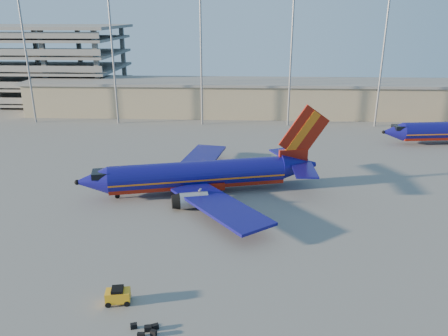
{
  "coord_description": "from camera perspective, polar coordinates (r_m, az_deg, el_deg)",
  "views": [
    {
      "loc": [
        4.97,
        -53.86,
        24.7
      ],
      "look_at": [
        2.15,
        4.22,
        4.0
      ],
      "focal_mm": 35.0,
      "sensor_mm": 36.0,
      "label": 1
    }
  ],
  "objects": [
    {
      "name": "parking_garage",
      "position": [
        144.96,
        -25.41,
        12.64
      ],
      "size": [
        62.0,
        32.0,
        21.4
      ],
      "color": "slate",
      "rests_on": "ground"
    },
    {
      "name": "luggage_pile",
      "position": [
        38.15,
        -10.07,
        -20.69
      ],
      "size": [
        3.24,
        2.94,
        0.49
      ],
      "color": "black",
      "rests_on": "ground"
    },
    {
      "name": "baggage_tug",
      "position": [
        41.85,
        -13.69,
        -15.84
      ],
      "size": [
        2.35,
        1.63,
        1.57
      ],
      "rotation": [
        0.0,
        0.0,
        0.15
      ],
      "color": "#FBA716",
      "rests_on": "ground"
    },
    {
      "name": "light_mast_row",
      "position": [
        100.12,
        2.9,
        15.47
      ],
      "size": [
        101.6,
        1.6,
        28.65
      ],
      "color": "gray",
      "rests_on": "ground"
    },
    {
      "name": "aircraft_main",
      "position": [
        63.01,
        -2.69,
        -0.92
      ],
      "size": [
        35.94,
        34.16,
        12.37
      ],
      "rotation": [
        0.0,
        0.0,
        0.24
      ],
      "color": "navy",
      "rests_on": "ground"
    },
    {
      "name": "terminal_building",
      "position": [
        113.81,
        5.34,
        9.19
      ],
      "size": [
        122.0,
        16.0,
        8.5
      ],
      "color": "gray",
      "rests_on": "ground"
    },
    {
      "name": "ground",
      "position": [
        59.46,
        -2.27,
        -4.97
      ],
      "size": [
        220.0,
        220.0,
        0.0
      ],
      "primitive_type": "plane",
      "color": "slate",
      "rests_on": "ground"
    }
  ]
}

